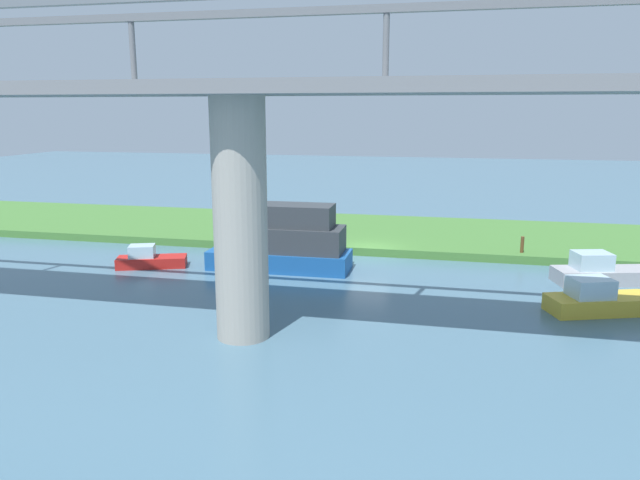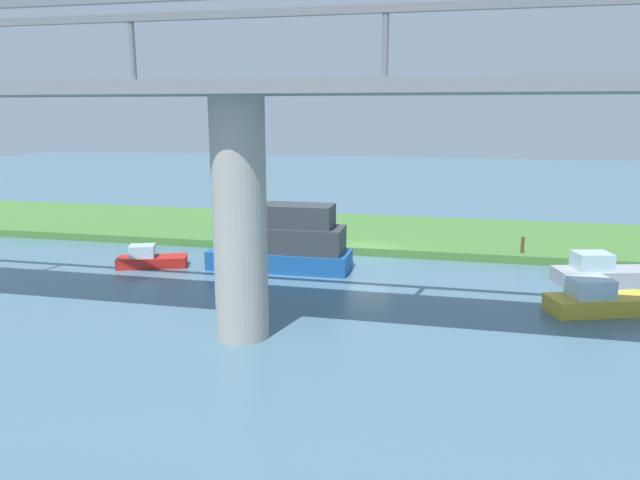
# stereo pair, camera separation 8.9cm
# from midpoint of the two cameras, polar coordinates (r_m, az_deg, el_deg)

# --- Properties ---
(ground_plane) EXTENTS (160.00, 160.00, 0.00)m
(ground_plane) POSITION_cam_midpoint_polar(r_m,az_deg,el_deg) (36.79, 4.52, -1.56)
(ground_plane) COLOR #476B7F
(grassy_bank) EXTENTS (80.00, 12.00, 0.50)m
(grassy_bank) POSITION_cam_midpoint_polar(r_m,az_deg,el_deg) (42.54, 5.68, 0.66)
(grassy_bank) COLOR #427533
(grassy_bank) RESTS_ON ground
(bridge_pylon) EXTENTS (2.07, 2.07, 9.31)m
(bridge_pylon) POSITION_cam_midpoint_polar(r_m,az_deg,el_deg) (22.99, -7.69, 1.83)
(bridge_pylon) COLOR #9E998E
(bridge_pylon) RESTS_ON ground
(bridge_span) EXTENTS (72.63, 4.30, 3.25)m
(bridge_span) POSITION_cam_midpoint_polar(r_m,az_deg,el_deg) (22.66, -8.06, 14.75)
(bridge_span) COLOR slate
(bridge_span) RESTS_ON bridge_pylon
(person_on_bank) EXTENTS (0.42, 0.42, 1.39)m
(person_on_bank) POSITION_cam_midpoint_polar(r_m,az_deg,el_deg) (39.17, -3.03, 1.11)
(person_on_bank) COLOR #2D334C
(person_on_bank) RESTS_ON grassy_bank
(mooring_post) EXTENTS (0.20, 0.20, 0.96)m
(mooring_post) POSITION_cam_midpoint_polar(r_m,az_deg,el_deg) (37.35, 18.62, -0.42)
(mooring_post) COLOR brown
(mooring_post) RESTS_ON grassy_bank
(houseboat_blue) EXTENTS (7.96, 2.75, 4.05)m
(houseboat_blue) POSITION_cam_midpoint_polar(r_m,az_deg,el_deg) (33.52, -3.51, -0.29)
(houseboat_blue) COLOR #195199
(houseboat_blue) RESTS_ON ground
(pontoon_yellow) EXTENTS (5.08, 3.20, 1.60)m
(pontoon_yellow) POSITION_cam_midpoint_polar(r_m,az_deg,el_deg) (29.25, 24.96, -5.20)
(pontoon_yellow) COLOR gold
(pontoon_yellow) RESTS_ON ground
(motorboat_white) EXTENTS (5.20, 2.95, 1.64)m
(motorboat_white) POSITION_cam_midpoint_polar(r_m,az_deg,el_deg) (34.16, 25.02, -2.78)
(motorboat_white) COLOR #99999E
(motorboat_white) RESTS_ON ground
(skiff_small) EXTENTS (4.08, 2.60, 1.28)m
(skiff_small) POSITION_cam_midpoint_polar(r_m,az_deg,el_deg) (35.49, -15.99, -1.76)
(skiff_small) COLOR red
(skiff_small) RESTS_ON ground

